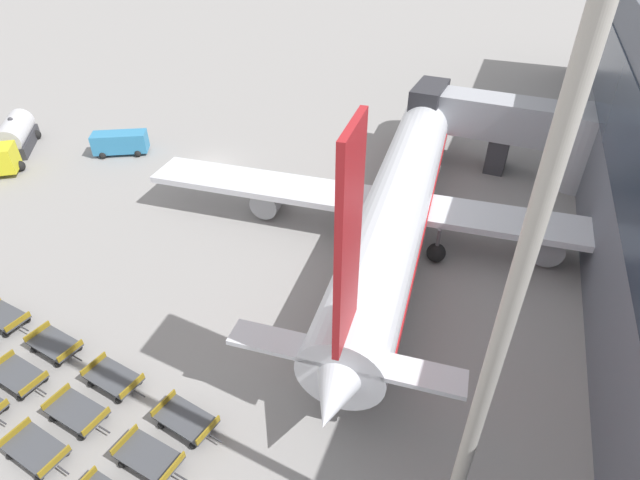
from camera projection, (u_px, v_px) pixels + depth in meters
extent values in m
plane|color=gray|center=(211.00, 164.00, 44.13)|extent=(500.00, 500.00, 0.00)
cube|color=#232D3D|center=(619.00, 117.00, 30.39)|extent=(0.12, 79.20, 5.01)
cylinder|color=#A8AAB2|center=(586.00, 149.00, 39.62)|extent=(4.81, 4.81, 6.12)
cube|color=#A8AAB2|center=(505.00, 118.00, 40.91)|extent=(13.12, 3.92, 3.14)
cube|color=#2D2D33|center=(428.00, 107.00, 43.07)|extent=(2.66, 4.94, 3.76)
cube|color=#38383D|center=(498.00, 152.00, 42.69)|extent=(1.76, 2.97, 2.99)
cylinder|color=silver|center=(404.00, 184.00, 34.26)|extent=(6.49, 34.92, 3.98)
sphere|color=silver|center=(433.00, 99.00, 47.79)|extent=(3.78, 3.78, 3.78)
cone|color=silver|center=(339.00, 379.00, 20.74)|extent=(4.12, 5.04, 3.78)
cube|color=red|center=(349.00, 243.00, 17.56)|extent=(0.50, 3.00, 8.96)
cube|color=silver|center=(344.00, 357.00, 20.94)|extent=(10.25, 2.14, 0.24)
cube|color=silver|center=(400.00, 205.00, 33.70)|extent=(36.49, 6.15, 0.44)
cylinder|color=gray|center=(546.00, 241.00, 32.46)|extent=(2.31, 3.17, 2.09)
cylinder|color=gray|center=(270.00, 197.00, 36.99)|extent=(2.31, 3.17, 2.09)
cube|color=red|center=(403.00, 193.00, 34.67)|extent=(6.32, 31.46, 0.72)
cylinder|color=#56565B|center=(422.00, 146.00, 43.75)|extent=(0.24, 0.24, 1.79)
sphere|color=black|center=(420.00, 155.00, 44.27)|extent=(1.25, 1.25, 1.25)
cylinder|color=#56565B|center=(438.00, 242.00, 31.98)|extent=(0.24, 0.24, 1.79)
sphere|color=black|center=(436.00, 253.00, 32.49)|extent=(1.25, 1.25, 1.25)
cylinder|color=#56565B|center=(350.00, 227.00, 33.34)|extent=(0.24, 0.24, 1.79)
sphere|color=black|center=(350.00, 238.00, 33.86)|extent=(1.25, 1.25, 1.25)
cube|color=yellow|center=(0.00, 158.00, 41.84)|extent=(3.31, 3.31, 2.10)
cube|color=#333338|center=(19.00, 142.00, 46.62)|extent=(5.41, 6.30, 1.09)
cylinder|color=silver|center=(15.00, 131.00, 45.98)|extent=(5.15, 5.99, 2.27)
sphere|color=#333338|center=(10.00, 120.00, 45.32)|extent=(0.44, 0.44, 0.44)
sphere|color=black|center=(20.00, 166.00, 42.90)|extent=(0.90, 0.90, 0.90)
sphere|color=black|center=(11.00, 137.00, 47.85)|extent=(0.90, 0.90, 0.90)
sphere|color=black|center=(36.00, 135.00, 48.30)|extent=(0.90, 0.90, 0.90)
cube|color=teal|center=(120.00, 142.00, 45.28)|extent=(5.03, 3.83, 1.72)
cube|color=#1E232D|center=(93.00, 140.00, 44.87)|extent=(0.80, 1.39, 0.60)
sphere|color=black|center=(107.00, 147.00, 46.30)|extent=(0.60, 0.60, 0.60)
sphere|color=black|center=(103.00, 155.00, 44.91)|extent=(0.60, 0.60, 0.60)
sphere|color=black|center=(141.00, 146.00, 46.61)|extent=(0.60, 0.60, 0.60)
sphere|color=black|center=(138.00, 154.00, 45.22)|extent=(0.60, 0.60, 0.60)
cube|color=#333338|center=(1.00, 421.00, 22.52)|extent=(0.70, 0.14, 0.06)
sphere|color=black|center=(5.00, 407.00, 23.41)|extent=(0.36, 0.36, 0.36)
cube|color=#424449|center=(36.00, 449.00, 21.27)|extent=(2.99, 1.91, 0.10)
cube|color=olive|center=(55.00, 461.00, 20.60)|extent=(0.31, 1.48, 0.32)
cube|color=olive|center=(14.00, 432.00, 21.70)|extent=(0.31, 1.48, 0.32)
cube|color=#333338|center=(63.00, 470.00, 20.63)|extent=(0.70, 0.17, 0.06)
sphere|color=black|center=(40.00, 477.00, 20.64)|extent=(0.36, 0.36, 0.36)
sphere|color=black|center=(66.00, 453.00, 21.53)|extent=(0.36, 0.36, 0.36)
sphere|color=black|center=(11.00, 455.00, 21.44)|extent=(0.36, 0.36, 0.36)
sphere|color=black|center=(37.00, 432.00, 22.33)|extent=(0.36, 0.36, 0.36)
cube|color=#424449|center=(18.00, 375.00, 24.49)|extent=(2.98, 1.90, 0.10)
cube|color=olive|center=(34.00, 383.00, 23.82)|extent=(0.31, 1.48, 0.32)
cube|color=olive|center=(0.00, 361.00, 24.91)|extent=(0.31, 1.48, 0.32)
cube|color=#333338|center=(41.00, 391.00, 23.85)|extent=(0.70, 0.17, 0.06)
sphere|color=black|center=(21.00, 397.00, 23.86)|extent=(0.36, 0.36, 0.36)
sphere|color=black|center=(45.00, 379.00, 24.75)|extent=(0.36, 0.36, 0.36)
sphere|color=black|center=(20.00, 363.00, 25.54)|extent=(0.36, 0.36, 0.36)
cube|color=#424449|center=(77.00, 411.00, 22.79)|extent=(2.97, 1.87, 0.10)
cube|color=olive|center=(96.00, 421.00, 22.13)|extent=(0.29, 1.49, 0.32)
cube|color=olive|center=(56.00, 396.00, 23.20)|extent=(0.29, 1.49, 0.32)
cube|color=#333338|center=(104.00, 429.00, 22.17)|extent=(0.70, 0.16, 0.06)
sphere|color=black|center=(82.00, 436.00, 22.16)|extent=(0.36, 0.36, 0.36)
sphere|color=black|center=(105.00, 415.00, 23.07)|extent=(0.36, 0.36, 0.36)
sphere|color=black|center=(53.00, 418.00, 22.94)|extent=(0.36, 0.36, 0.36)
sphere|color=black|center=(76.00, 398.00, 23.84)|extent=(0.36, 0.36, 0.36)
cube|color=#424449|center=(149.00, 456.00, 20.99)|extent=(2.96, 1.85, 0.10)
cube|color=olive|center=(172.00, 468.00, 20.35)|extent=(0.28, 1.49, 0.32)
cube|color=olive|center=(124.00, 440.00, 21.40)|extent=(0.28, 1.49, 0.32)
cube|color=#333338|center=(181.00, 477.00, 20.39)|extent=(0.70, 0.15, 0.06)
sphere|color=black|center=(178.00, 459.00, 21.28)|extent=(0.36, 0.36, 0.36)
sphere|color=black|center=(123.00, 463.00, 21.14)|extent=(0.36, 0.36, 0.36)
sphere|color=black|center=(144.00, 439.00, 22.04)|extent=(0.36, 0.36, 0.36)
cube|color=#424449|center=(4.00, 316.00, 27.83)|extent=(2.97, 1.86, 0.10)
cube|color=olive|center=(18.00, 322.00, 27.17)|extent=(0.29, 1.49, 0.32)
cube|color=#333338|center=(24.00, 329.00, 27.21)|extent=(0.70, 0.16, 0.06)
sphere|color=black|center=(6.00, 334.00, 27.21)|extent=(0.36, 0.36, 0.36)
sphere|color=black|center=(27.00, 320.00, 28.11)|extent=(0.36, 0.36, 0.36)
sphere|color=black|center=(6.00, 308.00, 28.88)|extent=(0.36, 0.36, 0.36)
cube|color=#424449|center=(54.00, 344.00, 26.16)|extent=(2.99, 1.92, 0.10)
cube|color=olive|center=(70.00, 351.00, 25.48)|extent=(0.32, 1.48, 0.32)
cube|color=olive|center=(37.00, 331.00, 26.59)|extent=(0.32, 1.48, 0.32)
cube|color=#333338|center=(77.00, 358.00, 25.51)|extent=(0.70, 0.17, 0.06)
sphere|color=black|center=(58.00, 364.00, 25.52)|extent=(0.36, 0.36, 0.36)
sphere|color=black|center=(79.00, 348.00, 26.41)|extent=(0.36, 0.36, 0.36)
sphere|color=black|center=(34.00, 349.00, 26.33)|extent=(0.36, 0.36, 0.36)
sphere|color=black|center=(55.00, 334.00, 27.22)|extent=(0.36, 0.36, 0.36)
cube|color=#424449|center=(113.00, 377.00, 24.36)|extent=(2.98, 1.91, 0.10)
cube|color=olive|center=(132.00, 386.00, 23.69)|extent=(0.31, 1.48, 0.32)
cube|color=olive|center=(93.00, 364.00, 24.79)|extent=(0.31, 1.48, 0.32)
cube|color=#333338|center=(139.00, 394.00, 23.72)|extent=(0.70, 0.17, 0.06)
sphere|color=black|center=(119.00, 400.00, 23.73)|extent=(0.36, 0.36, 0.36)
sphere|color=black|center=(139.00, 381.00, 24.62)|extent=(0.36, 0.36, 0.36)
sphere|color=black|center=(91.00, 383.00, 24.52)|extent=(0.36, 0.36, 0.36)
sphere|color=black|center=(112.00, 366.00, 25.42)|extent=(0.36, 0.36, 0.36)
cube|color=#424449|center=(186.00, 419.00, 22.47)|extent=(3.01, 1.96, 0.10)
cube|color=olive|center=(208.00, 430.00, 21.77)|extent=(0.34, 1.48, 0.32)
cube|color=olive|center=(163.00, 403.00, 22.91)|extent=(0.34, 1.48, 0.32)
cube|color=#333338|center=(216.00, 439.00, 21.80)|extent=(0.70, 0.18, 0.06)
sphere|color=black|center=(193.00, 445.00, 21.83)|extent=(0.36, 0.36, 0.36)
sphere|color=black|center=(213.00, 423.00, 22.71)|extent=(0.36, 0.36, 0.36)
sphere|color=black|center=(161.00, 425.00, 22.65)|extent=(0.36, 0.36, 0.36)
sphere|color=black|center=(181.00, 404.00, 23.53)|extent=(0.36, 0.36, 0.36)
cylinder|color=#ADA89E|center=(520.00, 276.00, 10.86)|extent=(0.46, 0.46, 26.45)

